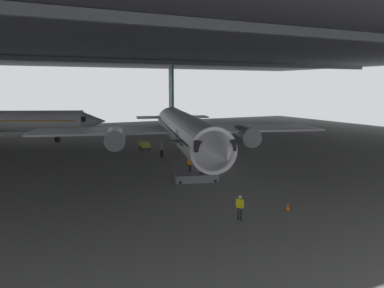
% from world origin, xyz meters
% --- Properties ---
extents(ground_plane, '(110.00, 110.00, 0.00)m').
position_xyz_m(ground_plane, '(0.00, 0.00, 0.00)').
color(ground_plane, gray).
extents(hangar_structure, '(121.00, 99.00, 14.26)m').
position_xyz_m(hangar_structure, '(-0.07, 13.74, 13.63)').
color(hangar_structure, '#4C4F54').
rests_on(hangar_structure, ground_plane).
extents(airplane_main, '(36.28, 36.72, 11.67)m').
position_xyz_m(airplane_main, '(0.46, 5.53, 3.49)').
color(airplane_main, white).
rests_on(airplane_main, ground_plane).
extents(boarding_stairs, '(4.47, 2.55, 4.70)m').
position_xyz_m(boarding_stairs, '(-3.07, -4.22, 0.74)').
color(boarding_stairs, slate).
rests_on(boarding_stairs, ground_plane).
extents(crew_worker_near_nose, '(0.38, 0.48, 1.65)m').
position_xyz_m(crew_worker_near_nose, '(-5.20, -14.61, 0.94)').
color(crew_worker_near_nose, '#232838').
rests_on(crew_worker_near_nose, ground_plane).
extents(crew_worker_by_stairs, '(0.38, 0.48, 1.60)m').
position_xyz_m(crew_worker_by_stairs, '(-1.96, -0.71, 0.91)').
color(crew_worker_by_stairs, '#232838').
rests_on(crew_worker_by_stairs, ground_plane).
extents(traffic_cone_orange, '(0.36, 0.36, 0.60)m').
position_xyz_m(traffic_cone_orange, '(-1.14, -14.49, 0.29)').
color(traffic_cone_orange, black).
rests_on(traffic_cone_orange, ground_plane).
extents(baggage_tug, '(1.52, 2.33, 0.90)m').
position_xyz_m(baggage_tug, '(-0.94, 15.65, 0.53)').
color(baggage_tug, yellow).
rests_on(baggage_tug, ground_plane).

